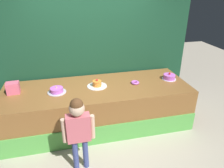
# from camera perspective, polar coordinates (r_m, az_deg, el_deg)

# --- Properties ---
(ground_plane) EXTENTS (12.00, 12.00, 0.00)m
(ground_plane) POSITION_cam_1_polar(r_m,az_deg,el_deg) (3.76, -2.06, -15.62)
(ground_plane) COLOR #BCB29E
(stage_platform) EXTENTS (3.36, 1.20, 0.79)m
(stage_platform) POSITION_cam_1_polar(r_m,az_deg,el_deg) (3.99, -3.81, -5.96)
(stage_platform) COLOR brown
(stage_platform) RESTS_ON ground_plane
(curtain_backdrop) EXTENTS (4.10, 0.08, 2.72)m
(curtain_backdrop) POSITION_cam_1_polar(r_m,az_deg,el_deg) (4.25, -5.80, 10.13)
(curtain_backdrop) COLOR #19472D
(curtain_backdrop) RESTS_ON ground_plane
(child_figure) EXTENTS (0.45, 0.21, 1.16)m
(child_figure) POSITION_cam_1_polar(r_m,az_deg,el_deg) (2.90, -9.17, -11.11)
(child_figure) COLOR #3F4C8C
(child_figure) RESTS_ON ground_plane
(pink_box) EXTENTS (0.22, 0.18, 0.20)m
(pink_box) POSITION_cam_1_polar(r_m,az_deg,el_deg) (3.93, -25.32, -0.97)
(pink_box) COLOR #EA6584
(pink_box) RESTS_ON stage_platform
(donut) EXTENTS (0.15, 0.15, 0.04)m
(donut) POSITION_cam_1_polar(r_m,az_deg,el_deg) (3.95, 6.30, 0.40)
(donut) COLOR #CC66D8
(donut) RESTS_ON stage_platform
(cake_left) EXTENTS (0.32, 0.32, 0.14)m
(cake_left) POSITION_cam_1_polar(r_m,az_deg,el_deg) (3.72, -14.80, -1.68)
(cake_left) COLOR silver
(cake_left) RESTS_ON stage_platform
(cake_center) EXTENTS (0.36, 0.36, 0.14)m
(cake_center) POSITION_cam_1_polar(r_m,az_deg,el_deg) (3.82, -4.09, -0.07)
(cake_center) COLOR white
(cake_center) RESTS_ON stage_platform
(cake_right) EXTENTS (0.27, 0.27, 0.14)m
(cake_right) POSITION_cam_1_polar(r_m,az_deg,el_deg) (4.25, 15.28, 1.87)
(cake_right) COLOR silver
(cake_right) RESTS_ON stage_platform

